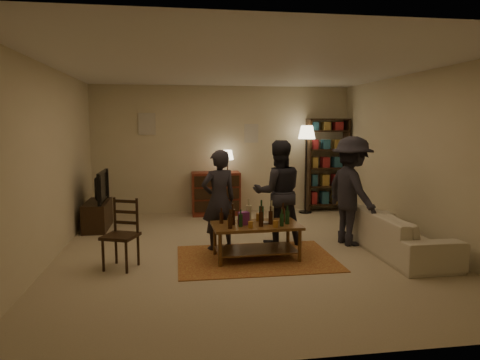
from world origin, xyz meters
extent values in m
plane|color=#C6B793|center=(0.00, 0.00, 0.00)|extent=(6.00, 6.00, 0.00)
plane|color=beige|center=(0.00, 3.00, 1.35)|extent=(5.50, 0.00, 5.50)
plane|color=beige|center=(-2.75, 0.00, 1.35)|extent=(0.00, 6.00, 6.00)
plane|color=beige|center=(2.75, 0.00, 1.35)|extent=(0.00, 6.00, 6.00)
plane|color=beige|center=(0.00, -3.00, 1.35)|extent=(5.50, 0.00, 5.50)
plane|color=white|center=(0.00, 0.00, 2.70)|extent=(6.00, 6.00, 0.00)
cube|color=beige|center=(-1.60, 2.98, 1.90)|extent=(0.35, 0.03, 0.45)
cube|color=beige|center=(0.60, 2.98, 1.70)|extent=(0.30, 0.03, 0.40)
cube|color=#91381F|center=(0.08, -0.36, 0.01)|extent=(2.20, 1.50, 0.01)
cube|color=brown|center=(0.08, -0.36, 0.48)|extent=(1.25, 0.71, 0.04)
cube|color=brown|center=(0.08, -0.36, 0.13)|extent=(1.15, 0.61, 0.02)
cylinder|color=brown|center=(-0.46, -0.66, 0.23)|extent=(0.05, 0.05, 0.46)
cylinder|color=brown|center=(0.64, -0.62, 0.23)|extent=(0.05, 0.05, 0.46)
cylinder|color=brown|center=(-0.48, -0.11, 0.23)|extent=(0.05, 0.05, 0.46)
cylinder|color=brown|center=(0.62, -0.07, 0.23)|extent=(0.05, 0.05, 0.46)
cylinder|color=#B27529|center=(-0.29, -0.38, 0.55)|extent=(0.07, 0.07, 0.10)
cylinder|color=#B27529|center=(-0.03, -0.56, 0.55)|extent=(0.07, 0.07, 0.09)
cylinder|color=#B27529|center=(0.15, -0.16, 0.56)|extent=(0.07, 0.07, 0.11)
cylinder|color=#B27529|center=(0.31, -0.58, 0.55)|extent=(0.07, 0.07, 0.09)
cube|color=#7F328A|center=(-0.10, -0.35, 0.59)|extent=(0.16, 0.13, 0.18)
cylinder|color=gray|center=(0.20, -0.38, 0.51)|extent=(0.12, 0.12, 0.02)
cube|color=#332011|center=(-1.76, -0.50, 0.44)|extent=(0.53, 0.53, 0.04)
cylinder|color=#332011|center=(-1.97, -0.59, 0.21)|extent=(0.04, 0.04, 0.43)
cylinder|color=#332011|center=(-1.67, -0.71, 0.21)|extent=(0.04, 0.04, 0.43)
cylinder|color=#332011|center=(-1.85, -0.28, 0.21)|extent=(0.04, 0.04, 0.43)
cylinder|color=#332011|center=(-1.54, -0.40, 0.21)|extent=(0.04, 0.04, 0.43)
cube|color=#332011|center=(-1.70, -0.34, 0.70)|extent=(0.32, 0.15, 0.48)
cube|color=#332011|center=(-2.45, 1.80, 0.25)|extent=(0.40, 1.00, 0.50)
imported|color=black|center=(-2.43, 1.80, 0.78)|extent=(0.13, 0.97, 0.56)
cube|color=maroon|center=(-0.20, 2.72, 0.45)|extent=(1.00, 0.48, 0.90)
cube|color=#332011|center=(-0.20, 2.47, 0.22)|extent=(0.92, 0.02, 0.22)
cube|color=#332011|center=(-0.20, 2.47, 0.48)|extent=(0.92, 0.02, 0.22)
cube|color=#332011|center=(-0.20, 2.47, 0.74)|extent=(0.92, 0.02, 0.22)
cylinder|color=#332011|center=(0.05, 2.72, 0.92)|extent=(0.12, 0.12, 0.04)
cylinder|color=#332011|center=(0.05, 2.72, 1.05)|extent=(0.02, 0.02, 0.22)
cone|color=#FFE5B2|center=(0.05, 2.72, 1.26)|extent=(0.26, 0.26, 0.20)
cube|color=#332011|center=(1.82, 2.78, 1.00)|extent=(0.04, 0.34, 2.00)
cube|color=#332011|center=(2.68, 2.78, 1.00)|extent=(0.04, 0.34, 2.00)
cube|color=#332011|center=(2.25, 2.78, 0.15)|extent=(0.90, 0.34, 0.03)
cube|color=#332011|center=(2.25, 2.78, 0.55)|extent=(0.90, 0.34, 0.03)
cube|color=#332011|center=(2.25, 2.78, 0.95)|extent=(0.90, 0.34, 0.03)
cube|color=#332011|center=(2.25, 2.78, 1.35)|extent=(0.90, 0.34, 0.03)
cube|color=#332011|center=(2.25, 2.78, 1.75)|extent=(0.90, 0.34, 0.03)
cube|color=#332011|center=(2.25, 2.78, 2.00)|extent=(0.90, 0.34, 0.03)
cube|color=maroon|center=(1.95, 2.78, 0.29)|extent=(0.12, 0.22, 0.26)
cube|color=#235469|center=(2.20, 2.78, 0.29)|extent=(0.15, 0.22, 0.26)
cube|color=#A58337|center=(2.47, 2.78, 0.29)|extent=(0.18, 0.22, 0.26)
cube|color=#235469|center=(1.95, 2.78, 0.69)|extent=(0.12, 0.22, 0.24)
cube|color=#A58337|center=(2.20, 2.78, 0.69)|extent=(0.15, 0.22, 0.24)
cube|color=maroon|center=(2.47, 2.78, 0.69)|extent=(0.18, 0.22, 0.24)
cube|color=#A58337|center=(1.95, 2.78, 1.07)|extent=(0.12, 0.22, 0.22)
cube|color=maroon|center=(2.20, 2.78, 1.07)|extent=(0.15, 0.22, 0.22)
cube|color=#235469|center=(2.47, 2.78, 1.07)|extent=(0.18, 0.22, 0.22)
cube|color=maroon|center=(1.95, 2.78, 1.47)|extent=(0.12, 0.22, 0.20)
cube|color=#235469|center=(2.20, 2.78, 1.47)|extent=(0.15, 0.22, 0.20)
cube|color=#A58337|center=(2.47, 2.78, 1.47)|extent=(0.18, 0.22, 0.20)
cube|color=#235469|center=(1.95, 2.78, 1.85)|extent=(0.12, 0.22, 0.18)
cube|color=#A58337|center=(2.20, 2.78, 1.85)|extent=(0.15, 0.22, 0.18)
cube|color=maroon|center=(2.47, 2.78, 1.85)|extent=(0.18, 0.22, 0.18)
cylinder|color=black|center=(1.72, 2.61, 0.01)|extent=(0.28, 0.28, 0.03)
cylinder|color=black|center=(1.72, 2.61, 0.84)|extent=(0.03, 0.03, 1.67)
cone|color=#FFE5B2|center=(1.72, 2.61, 1.73)|extent=(0.36, 0.36, 0.28)
imported|color=beige|center=(2.20, -0.40, 0.30)|extent=(0.81, 2.08, 0.61)
imported|color=#26252C|center=(-0.39, 0.18, 0.76)|extent=(0.64, 0.52, 1.52)
imported|color=#23232A|center=(0.57, 0.36, 0.82)|extent=(0.82, 0.65, 1.65)
imported|color=#232229|center=(1.70, 0.16, 0.86)|extent=(0.84, 1.21, 1.71)
camera|label=1|loc=(-1.01, -6.14, 1.89)|focal=32.00mm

